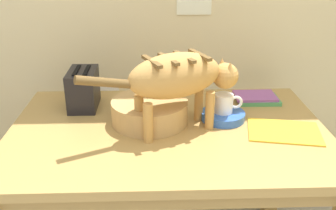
% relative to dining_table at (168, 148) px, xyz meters
% --- Properties ---
extents(dining_table, '(1.27, 0.84, 0.74)m').
position_rel_dining_table_xyz_m(dining_table, '(0.00, 0.00, 0.00)').
color(dining_table, '#AF8848').
rests_on(dining_table, ground_plane).
extents(cat, '(0.61, 0.31, 0.31)m').
position_rel_dining_table_xyz_m(cat, '(0.04, -0.01, 0.31)').
color(cat, tan).
rests_on(cat, dining_table).
extents(saucer_bowl, '(0.18, 0.18, 0.03)m').
position_rel_dining_table_xyz_m(saucer_bowl, '(0.23, 0.07, 0.11)').
color(saucer_bowl, blue).
rests_on(saucer_bowl, dining_table).
extents(coffee_mug, '(0.12, 0.08, 0.08)m').
position_rel_dining_table_xyz_m(coffee_mug, '(0.24, 0.07, 0.17)').
color(coffee_mug, white).
rests_on(coffee_mug, saucer_bowl).
extents(magazine, '(0.31, 0.25, 0.01)m').
position_rel_dining_table_xyz_m(magazine, '(0.46, -0.05, 0.09)').
color(magazine, gold).
rests_on(magazine, dining_table).
extents(book_stack, '(0.20, 0.14, 0.03)m').
position_rel_dining_table_xyz_m(book_stack, '(0.42, 0.27, 0.11)').
color(book_stack, '#4E9B58').
rests_on(book_stack, dining_table).
extents(wicker_basket, '(0.31, 0.31, 0.09)m').
position_rel_dining_table_xyz_m(wicker_basket, '(-0.07, 0.06, 0.14)').
color(wicker_basket, tan).
rests_on(wicker_basket, dining_table).
extents(toaster, '(0.12, 0.20, 0.18)m').
position_rel_dining_table_xyz_m(toaster, '(-0.37, 0.23, 0.18)').
color(toaster, black).
rests_on(toaster, dining_table).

